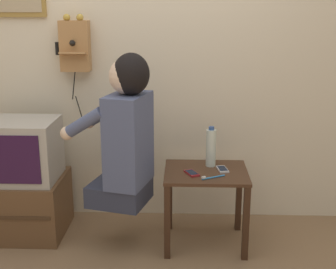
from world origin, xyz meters
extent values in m
cube|color=beige|center=(0.00, 1.20, 1.27)|extent=(6.80, 0.05, 2.55)
cube|color=#422819|center=(0.50, 0.71, 0.52)|extent=(0.55, 0.47, 0.02)
cube|color=#382215|center=(0.25, 0.50, 0.25)|extent=(0.04, 0.04, 0.51)
cube|color=#382215|center=(0.75, 0.50, 0.25)|extent=(0.04, 0.04, 0.51)
cube|color=#382215|center=(0.25, 0.92, 0.25)|extent=(0.04, 0.04, 0.51)
cube|color=#382215|center=(0.75, 0.92, 0.25)|extent=(0.04, 0.04, 0.51)
cube|color=#2D3347|center=(-0.07, 0.65, 0.40)|extent=(0.43, 0.42, 0.14)
cube|color=#4C567A|center=(0.00, 0.63, 0.76)|extent=(0.30, 0.40, 0.59)
sphere|color=beige|center=(0.00, 0.63, 1.17)|extent=(0.23, 0.23, 0.23)
ellipsoid|color=black|center=(0.03, 0.62, 1.19)|extent=(0.28, 0.29, 0.26)
cylinder|color=#4C567A|center=(-0.26, 0.54, 0.89)|extent=(0.29, 0.15, 0.22)
cylinder|color=#4C567A|center=(-0.18, 0.83, 0.89)|extent=(0.29, 0.15, 0.22)
sphere|color=beige|center=(-0.38, 0.57, 0.82)|extent=(0.09, 0.09, 0.09)
sphere|color=beige|center=(-0.30, 0.86, 0.82)|extent=(0.09, 0.09, 0.09)
cube|color=brown|center=(-0.78, 0.83, 0.21)|extent=(0.57, 0.51, 0.42)
cube|color=#432E1C|center=(-0.78, 0.57, 0.23)|extent=(0.51, 0.01, 0.02)
cube|color=#ADA89E|center=(-0.80, 0.82, 0.63)|extent=(0.56, 0.42, 0.42)
cube|color=#280F33|center=(-0.80, 0.60, 0.63)|extent=(0.46, 0.01, 0.33)
cube|color=#AD7A47|center=(-0.43, 1.12, 1.31)|extent=(0.21, 0.11, 0.35)
cube|color=#AD7A47|center=(-0.43, 1.04, 1.27)|extent=(0.19, 0.07, 0.03)
sphere|color=#B79338|center=(-0.47, 1.11, 1.51)|extent=(0.05, 0.05, 0.05)
sphere|color=#B79338|center=(-0.38, 1.11, 1.51)|extent=(0.05, 0.05, 0.05)
cone|color=black|center=(-0.43, 1.02, 1.34)|extent=(0.04, 0.05, 0.04)
cylinder|color=black|center=(-0.56, 1.12, 1.29)|extent=(0.03, 0.03, 0.09)
cylinder|color=black|center=(-0.45, 1.10, 1.03)|extent=(0.04, 0.04, 0.22)
cylinder|color=black|center=(-0.42, 1.11, 0.85)|extent=(0.07, 0.06, 0.19)
cube|color=maroon|center=(0.41, 0.65, 0.53)|extent=(0.11, 0.14, 0.01)
cube|color=black|center=(0.41, 0.65, 0.54)|extent=(0.09, 0.11, 0.00)
cube|color=silver|center=(0.61, 0.74, 0.53)|extent=(0.08, 0.13, 0.01)
cube|color=black|center=(0.61, 0.74, 0.54)|extent=(0.07, 0.10, 0.00)
cylinder|color=silver|center=(0.54, 0.82, 0.66)|extent=(0.07, 0.07, 0.26)
cylinder|color=#2D4C8C|center=(0.54, 0.82, 0.80)|extent=(0.04, 0.04, 0.02)
cylinder|color=#338CD8|center=(0.54, 0.58, 0.53)|extent=(0.15, 0.09, 0.01)
cube|color=white|center=(0.48, 0.55, 0.54)|extent=(0.03, 0.02, 0.01)
camera|label=1|loc=(0.36, -2.22, 1.60)|focal=50.00mm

